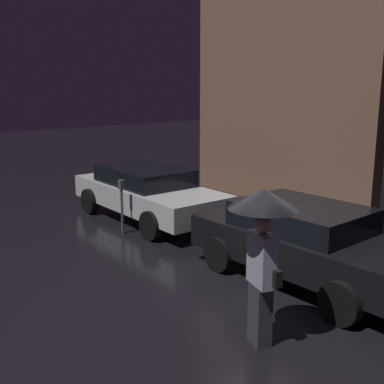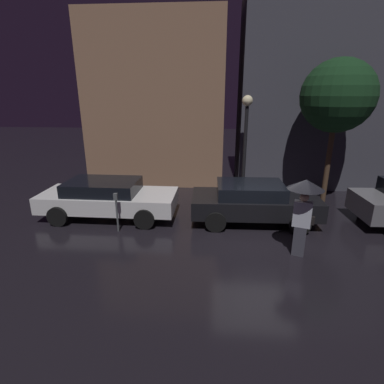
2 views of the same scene
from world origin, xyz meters
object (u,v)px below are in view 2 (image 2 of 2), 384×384
Objects in this scene: parked_car_white at (108,197)px; parking_meter at (117,208)px; parked_car_black at (253,201)px; pedestrian_with_umbrella at (304,200)px; street_lamp_near at (246,127)px.

parked_car_white is 1.37m from parking_meter.
parked_car_white is 1.11× the size of parked_car_black.
pedestrian_with_umbrella is at bearing -11.29° from parking_meter.
pedestrian_with_umbrella is (0.98, -2.20, 0.85)m from parked_car_black.
parked_car_black is 3.47m from street_lamp_near.
parking_meter is 6.10m from street_lamp_near.
pedestrian_with_umbrella is at bearing -19.82° from parked_car_white.
pedestrian_with_umbrella is at bearing -77.37° from street_lamp_near.
parked_car_black is at bearing -87.47° from street_lamp_near.
parked_car_black is 1.99× the size of pedestrian_with_umbrella.
parked_car_white is 5.07m from parked_car_black.
street_lamp_near reaches higher than parked_car_white.
parked_car_white is 2.21× the size of pedestrian_with_umbrella.
parked_car_black is 1.03× the size of street_lamp_near.
parking_meter is (-5.34, 1.07, -0.79)m from pedestrian_with_umbrella.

